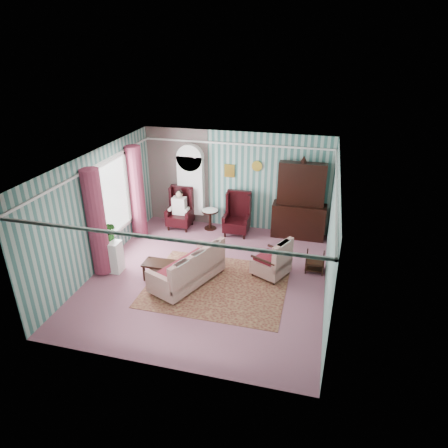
% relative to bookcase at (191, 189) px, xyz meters
% --- Properties ---
extents(floor, '(6.00, 6.00, 0.00)m').
position_rel_bookcase_xyz_m(floor, '(1.35, -2.84, -1.12)').
color(floor, '#925565').
rests_on(floor, ground).
extents(room_shell, '(5.53, 6.02, 2.91)m').
position_rel_bookcase_xyz_m(room_shell, '(0.73, -2.66, 0.89)').
color(room_shell, '#3D7067').
rests_on(room_shell, ground).
extents(bookcase, '(0.80, 0.28, 2.24)m').
position_rel_bookcase_xyz_m(bookcase, '(0.00, 0.00, 0.00)').
color(bookcase, silver).
rests_on(bookcase, floor).
extents(dresser_hutch, '(1.50, 0.56, 2.36)m').
position_rel_bookcase_xyz_m(dresser_hutch, '(3.25, -0.12, 0.06)').
color(dresser_hutch, black).
rests_on(dresser_hutch, floor).
extents(wingback_left, '(0.76, 0.80, 1.25)m').
position_rel_bookcase_xyz_m(wingback_left, '(-0.25, -0.39, -0.50)').
color(wingback_left, black).
rests_on(wingback_left, floor).
extents(wingback_right, '(0.76, 0.80, 1.25)m').
position_rel_bookcase_xyz_m(wingback_right, '(1.50, -0.39, -0.50)').
color(wingback_right, black).
rests_on(wingback_right, floor).
extents(seated_woman, '(0.44, 0.40, 1.18)m').
position_rel_bookcase_xyz_m(seated_woman, '(-0.25, -0.39, -0.53)').
color(seated_woman, white).
rests_on(seated_woman, floor).
extents(round_side_table, '(0.50, 0.50, 0.60)m').
position_rel_bookcase_xyz_m(round_side_table, '(0.65, -0.24, -0.82)').
color(round_side_table, black).
rests_on(round_side_table, floor).
extents(nest_table, '(0.45, 0.38, 0.54)m').
position_rel_bookcase_xyz_m(nest_table, '(3.82, -1.94, -0.85)').
color(nest_table, black).
rests_on(nest_table, floor).
extents(plant_stand, '(0.55, 0.35, 0.80)m').
position_rel_bookcase_xyz_m(plant_stand, '(-1.05, -3.14, -0.72)').
color(plant_stand, white).
rests_on(plant_stand, floor).
extents(rug, '(3.20, 2.60, 0.01)m').
position_rel_bookcase_xyz_m(rug, '(1.65, -3.14, -1.11)').
color(rug, '#44161D').
rests_on(rug, floor).
extents(sofa, '(1.64, 2.12, 1.07)m').
position_rel_bookcase_xyz_m(sofa, '(0.95, -3.19, -0.59)').
color(sofa, beige).
rests_on(sofa, floor).
extents(floral_armchair, '(1.00, 1.05, 0.90)m').
position_rel_bookcase_xyz_m(floral_armchair, '(2.80, -2.38, -0.67)').
color(floral_armchair, beige).
rests_on(floral_armchair, floor).
extents(coffee_table, '(0.90, 0.45, 0.44)m').
position_rel_bookcase_xyz_m(coffee_table, '(0.33, -3.19, -0.90)').
color(coffee_table, black).
rests_on(coffee_table, floor).
extents(potted_plant_a, '(0.43, 0.39, 0.39)m').
position_rel_bookcase_xyz_m(potted_plant_a, '(-1.14, -3.28, -0.12)').
color(potted_plant_a, '#22541A').
rests_on(potted_plant_a, plant_stand).
extents(potted_plant_b, '(0.30, 0.27, 0.46)m').
position_rel_bookcase_xyz_m(potted_plant_b, '(-1.03, -2.99, -0.09)').
color(potted_plant_b, '#205019').
rests_on(potted_plant_b, plant_stand).
extents(potted_plant_c, '(0.25, 0.25, 0.42)m').
position_rel_bookcase_xyz_m(potted_plant_c, '(-1.09, -3.08, -0.11)').
color(potted_plant_c, '#1E5A1C').
rests_on(potted_plant_c, plant_stand).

